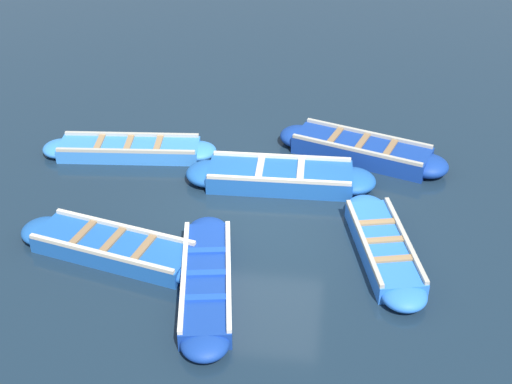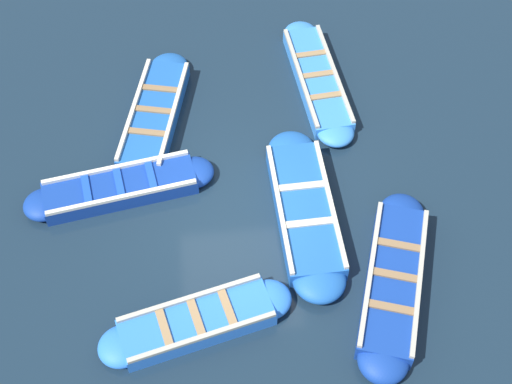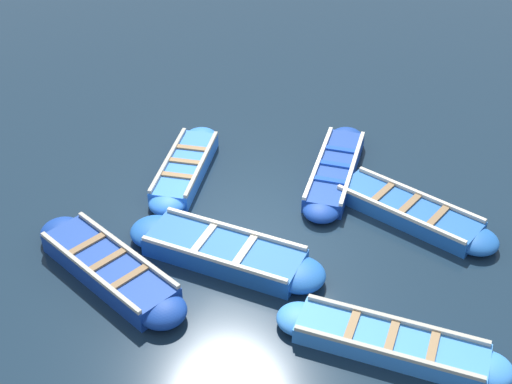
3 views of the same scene
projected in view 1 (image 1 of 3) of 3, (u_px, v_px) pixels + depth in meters
The scene contains 7 objects.
ground_plane at pixel (262, 218), 13.80m from camera, with size 120.00×120.00×0.00m, color #162838.
boat_bow_out at pixel (280, 177), 14.70m from camera, with size 3.96×1.12×0.44m.
boat_far_corner at pixel (129, 149), 15.73m from camera, with size 3.91×1.12×0.37m.
boat_inner_gap at pixel (361, 150), 15.60m from camera, with size 3.90×2.00×0.47m.
boat_mid_row at pixel (207, 281), 11.97m from camera, with size 1.38×3.74×0.39m.
boat_outer_right at pixel (384, 248), 12.73m from camera, with size 1.56×3.44×0.39m.
boat_centre at pixel (113, 248), 12.73m from camera, with size 3.87×1.69×0.39m.
Camera 1 is at (1.36, -11.21, 7.95)m, focal length 50.00 mm.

